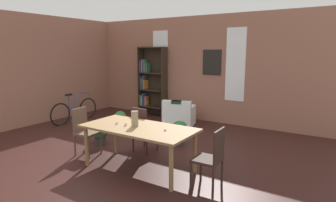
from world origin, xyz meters
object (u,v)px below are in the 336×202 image
at_px(potted_plant_corner, 100,132).
at_px(potted_plant_window, 179,131).
at_px(armchair_white, 179,116).
at_px(potted_plant_by_shelf, 120,118).
at_px(vase_on_table, 135,119).
at_px(bookshelf_tall, 151,81).
at_px(dining_chair_head_left, 85,130).
at_px(bicycle_second, 75,111).
at_px(dining_chair_far_left, 143,128).
at_px(dining_chair_head_right, 212,157).
at_px(dining_table, 139,131).

distance_m(potted_plant_corner, potted_plant_window, 1.78).
relative_size(armchair_white, potted_plant_by_shelf, 2.11).
relative_size(vase_on_table, bookshelf_tall, 0.12).
distance_m(dining_chair_head_left, potted_plant_by_shelf, 2.03).
bearing_deg(potted_plant_corner, bicycle_second, 153.31).
bearing_deg(potted_plant_window, dining_chair_head_left, -130.67).
distance_m(dining_chair_far_left, potted_plant_by_shelf, 2.04).
xyz_separation_m(vase_on_table, armchair_white, (-0.83, 2.97, -0.63)).
height_order(dining_chair_head_right, armchair_white, dining_chair_head_right).
relative_size(dining_chair_head_right, potted_plant_by_shelf, 2.02).
bearing_deg(dining_chair_head_right, potted_plant_by_shelf, 151.96).
height_order(dining_table, potted_plant_window, dining_table).
xyz_separation_m(dining_chair_head_left, dining_chair_head_right, (2.76, 0.01, 0.00)).
bearing_deg(dining_chair_far_left, bicycle_second, 163.56).
xyz_separation_m(bookshelf_tall, armchair_white, (1.48, -0.70, -0.84)).
relative_size(potted_plant_by_shelf, potted_plant_corner, 0.94).
height_order(dining_chair_head_left, armchair_white, dining_chair_head_left).
xyz_separation_m(dining_table, dining_chair_head_left, (-1.38, -0.01, -0.18)).
height_order(dining_chair_head_left, dining_chair_far_left, same).
bearing_deg(armchair_white, potted_plant_by_shelf, -137.46).
height_order(dining_chair_head_right, potted_plant_by_shelf, dining_chair_head_right).
bearing_deg(dining_chair_far_left, potted_plant_by_shelf, 145.27).
xyz_separation_m(potted_plant_corner, potted_plant_window, (1.52, 0.93, 0.03)).
relative_size(dining_chair_head_right, bicycle_second, 0.57).
xyz_separation_m(bookshelf_tall, potted_plant_by_shelf, (0.27, -1.81, -0.85)).
xyz_separation_m(vase_on_table, bicycle_second, (-3.66, 1.68, -0.58)).
bearing_deg(potted_plant_corner, bookshelf_tall, 104.66).
xyz_separation_m(dining_chair_head_left, bookshelf_tall, (-1.01, 3.68, 0.61)).
relative_size(dining_chair_head_right, armchair_white, 0.96).
bearing_deg(potted_plant_window, bookshelf_tall, 137.35).
bearing_deg(dining_chair_head_left, bookshelf_tall, 105.36).
height_order(dining_table, vase_on_table, vase_on_table).
distance_m(dining_table, vase_on_table, 0.23).
relative_size(potted_plant_by_shelf, potted_plant_window, 0.86).
bearing_deg(vase_on_table, dining_chair_far_left, 117.69).
xyz_separation_m(dining_chair_head_right, potted_plant_by_shelf, (-3.50, 1.86, -0.25)).
relative_size(dining_chair_head_left, dining_chair_head_right, 1.00).
height_order(dining_chair_head_left, potted_plant_corner, dining_chair_head_left).
xyz_separation_m(dining_chair_head_right, bicycle_second, (-5.12, 1.68, -0.18)).
distance_m(vase_on_table, dining_chair_head_left, 1.36).
relative_size(dining_chair_far_left, bicycle_second, 0.57).
relative_size(armchair_white, potted_plant_corner, 1.98).
xyz_separation_m(dining_chair_head_left, bicycle_second, (-2.36, 1.69, -0.18)).
bearing_deg(potted_plant_corner, dining_chair_head_right, -11.41).
relative_size(armchair_white, bicycle_second, 0.59).
bearing_deg(potted_plant_corner, armchair_white, 74.10).
height_order(dining_chair_far_left, armchair_white, dining_chair_far_left).
relative_size(vase_on_table, bicycle_second, 0.16).
bearing_deg(potted_plant_by_shelf, dining_table, -41.36).
xyz_separation_m(bookshelf_tall, bicycle_second, (-1.35, -1.99, -0.79)).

